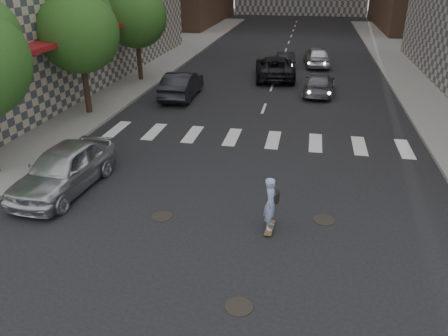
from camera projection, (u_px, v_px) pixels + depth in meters
The scene contains 14 objects.
ground at pixel (213, 244), 13.11m from camera, with size 160.00×160.00×0.00m, color black.
sidewalk_left at pixel (84, 74), 33.41m from camera, with size 13.00×80.00×0.15m, color gray.
tree_b at pixel (80, 28), 22.72m from camera, with size 4.20×4.20×6.60m.
tree_c at pixel (137, 14), 29.85m from camera, with size 4.20×4.20×6.60m.
manhole_a at pixel (239, 306), 10.67m from camera, with size 0.70×0.70×0.02m, color black.
manhole_b at pixel (162, 216), 14.52m from camera, with size 0.70×0.70×0.02m, color black.
manhole_c at pixel (324, 220), 14.32m from camera, with size 0.70×0.70×0.02m, color black.
skateboarder at pixel (271, 204), 13.38m from camera, with size 0.46×0.93×1.83m.
silver_sedan at pixel (64, 168), 15.96m from camera, with size 2.01×5.00×1.70m, color #B2B5B9.
traffic_car_a at pixel (182, 85), 27.38m from camera, with size 1.73×4.96×1.63m, color black.
traffic_car_b at pixel (319, 84), 28.26m from camera, with size 1.88×4.63×1.34m, color slate.
traffic_car_c at pixel (275, 67), 32.12m from camera, with size 2.71×5.89×1.64m, color black.
traffic_car_d at pixel (317, 56), 36.17m from camera, with size 1.93×4.79×1.63m, color silver.
traffic_car_e at pixel (285, 60), 35.59m from camera, with size 1.40×4.01×1.32m, color black.
Camera 1 is at (2.42, -10.68, 7.57)m, focal length 35.00 mm.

